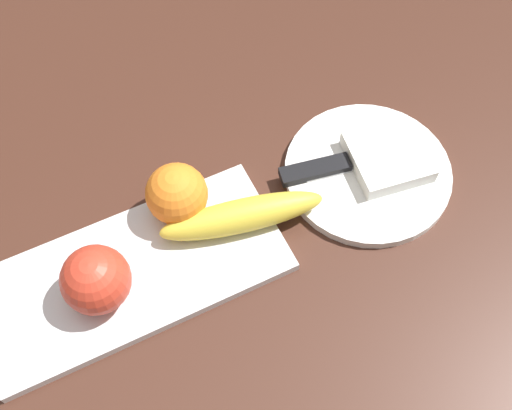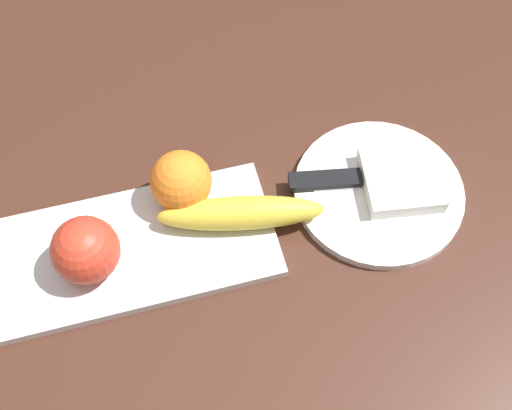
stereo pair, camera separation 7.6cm
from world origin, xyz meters
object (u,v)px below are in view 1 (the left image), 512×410
orange_near_apple (177,194)px  fruit_tray (134,273)px  folded_napkin (388,157)px  knife (328,169)px  banana (242,216)px  dinner_plate (368,172)px  apple (96,280)px

orange_near_apple → fruit_tray: bearing=-147.6°
folded_napkin → knife: 0.08m
banana → fruit_tray: bearing=-168.6°
dinner_plate → knife: size_ratio=1.17×
dinner_plate → folded_napkin: 0.03m
orange_near_apple → knife: (0.19, -0.03, -0.03)m
folded_napkin → knife: folded_napkin is taller
fruit_tray → orange_near_apple: size_ratio=4.77×
apple → dinner_plate: (0.36, 0.01, -0.05)m
apple → banana: apple is taller
orange_near_apple → folded_napkin: size_ratio=0.79×
apple → orange_near_apple: 0.14m
orange_near_apple → folded_napkin: orange_near_apple is taller
dinner_plate → folded_napkin: bearing=-0.0°
knife → dinner_plate: bearing=-13.1°
folded_napkin → fruit_tray: bearing=180.0°
dinner_plate → knife: bearing=156.5°
apple → banana: (0.18, 0.01, -0.02)m
fruit_tray → knife: bearing=4.4°
banana → folded_napkin: 0.20m
fruit_tray → banana: size_ratio=1.78×
fruit_tray → knife: knife is taller
folded_napkin → dinner_plate: bearing=180.0°
dinner_plate → folded_napkin: folded_napkin is taller
banana → orange_near_apple: orange_near_apple is taller
fruit_tray → dinner_plate: same height
fruit_tray → apple: 0.06m
fruit_tray → orange_near_apple: (0.08, 0.05, 0.04)m
apple → fruit_tray: bearing=17.1°
banana → dinner_plate: 0.18m
apple → knife: (0.31, 0.03, -0.03)m
fruit_tray → apple: size_ratio=4.56×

